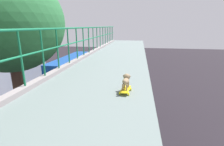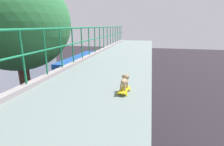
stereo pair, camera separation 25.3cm
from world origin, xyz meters
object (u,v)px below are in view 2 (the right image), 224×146
object	(u,v)px
city_bus	(80,65)
toy_skateboard	(124,90)
car_green_fifth	(30,141)
small_dog	(125,80)
car_red_taxi_sixth	(27,107)
car_yellow_cab_seventh	(76,98)

from	to	relation	value
city_bus	toy_skateboard	size ratio (longest dim) A/B	25.68
car_green_fifth	small_dog	xyz separation A→B (m)	(6.34, -4.18, 5.68)
car_green_fifth	car_red_taxi_sixth	distance (m)	5.05
car_green_fifth	small_dog	distance (m)	9.48
city_bus	toy_skateboard	world-z (taller)	toy_skateboard
car_yellow_cab_seventh	city_bus	size ratio (longest dim) A/B	0.35
city_bus	small_dog	xyz separation A→B (m)	(9.81, -20.04, 4.65)
car_red_taxi_sixth	toy_skateboard	world-z (taller)	toy_skateboard
car_red_taxi_sixth	small_dog	bearing A→B (deg)	-39.70
city_bus	toy_skateboard	bearing A→B (deg)	-63.99
car_green_fifth	toy_skateboard	distance (m)	9.38
car_yellow_cab_seventh	city_bus	world-z (taller)	city_bus
car_yellow_cab_seventh	city_bus	distance (m)	9.95
car_green_fifth	small_dog	size ratio (longest dim) A/B	11.31
car_red_taxi_sixth	city_bus	distance (m)	12.08
car_green_fifth	small_dog	world-z (taller)	small_dog
car_red_taxi_sixth	small_dog	distance (m)	13.77
car_red_taxi_sixth	car_yellow_cab_seventh	size ratio (longest dim) A/B	1.03
car_yellow_cab_seventh	toy_skateboard	xyz separation A→B (m)	(6.30, -10.84, 5.54)
car_yellow_cab_seventh	toy_skateboard	size ratio (longest dim) A/B	8.99
city_bus	small_dog	distance (m)	22.79
car_red_taxi_sixth	car_yellow_cab_seventh	world-z (taller)	car_red_taxi_sixth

